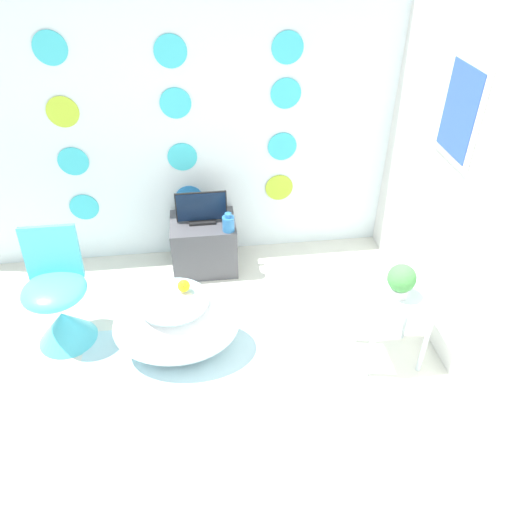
{
  "coord_description": "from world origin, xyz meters",
  "views": [
    {
      "loc": [
        0.14,
        -1.44,
        2.59
      ],
      "look_at": [
        0.45,
        1.05,
        0.73
      ],
      "focal_mm": 35.0,
      "sensor_mm": 36.0,
      "label": 1
    }
  ],
  "objects_px": {
    "tv": "(201,209)",
    "vase": "(228,223)",
    "chair": "(60,308)",
    "potted_plant_left": "(401,280)",
    "bathtub": "(177,325)"
  },
  "relations": [
    {
      "from": "tv",
      "to": "vase",
      "type": "bearing_deg",
      "value": -37.91
    },
    {
      "from": "chair",
      "to": "vase",
      "type": "distance_m",
      "value": 1.35
    },
    {
      "from": "chair",
      "to": "potted_plant_left",
      "type": "xyz_separation_m",
      "value": [
        2.19,
        -0.44,
        0.39
      ]
    },
    {
      "from": "bathtub",
      "to": "chair",
      "type": "height_order",
      "value": "chair"
    },
    {
      "from": "tv",
      "to": "vase",
      "type": "xyz_separation_m",
      "value": [
        0.2,
        -0.15,
        -0.05
      ]
    },
    {
      "from": "tv",
      "to": "vase",
      "type": "height_order",
      "value": "tv"
    },
    {
      "from": "tv",
      "to": "chair",
      "type": "bearing_deg",
      "value": -144.28
    },
    {
      "from": "bathtub",
      "to": "potted_plant_left",
      "type": "xyz_separation_m",
      "value": [
        1.4,
        -0.22,
        0.42
      ]
    },
    {
      "from": "bathtub",
      "to": "chair",
      "type": "bearing_deg",
      "value": 163.88
    },
    {
      "from": "tv",
      "to": "potted_plant_left",
      "type": "distance_m",
      "value": 1.66
    },
    {
      "from": "bathtub",
      "to": "chair",
      "type": "relative_size",
      "value": 1.0
    },
    {
      "from": "vase",
      "to": "potted_plant_left",
      "type": "relative_size",
      "value": 0.68
    },
    {
      "from": "vase",
      "to": "bathtub",
      "type": "bearing_deg",
      "value": -117.78
    },
    {
      "from": "bathtub",
      "to": "vase",
      "type": "bearing_deg",
      "value": 62.22
    },
    {
      "from": "vase",
      "to": "potted_plant_left",
      "type": "xyz_separation_m",
      "value": [
        0.98,
        -1.01,
        0.16
      ]
    }
  ]
}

